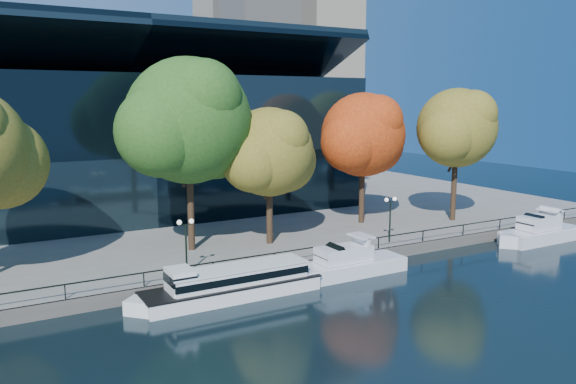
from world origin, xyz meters
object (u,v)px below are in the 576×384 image
tree_5 (458,130)px  lamp_1 (186,234)px  tour_boat (228,283)px  cruiser_near (344,264)px  tree_3 (271,154)px  lamp_2 (390,209)px  cruiser_far (539,231)px  tree_4 (365,137)px  tree_2 (191,123)px

tree_5 → lamp_1: 31.76m
tour_boat → cruiser_near: (9.80, 0.22, -0.15)m
tree_3 → lamp_2: 11.55m
tour_boat → tree_5: (29.16, 7.72, 9.35)m
tour_boat → tree_5: bearing=14.8°
lamp_1 → lamp_2: (18.76, 0.00, 0.00)m
cruiser_far → tree_5: tree_5 is taller
tour_boat → tree_4: tree_4 is taller
tree_3 → lamp_1: tree_3 is taller
tour_boat → tree_3: bearing=47.4°
cruiser_near → tree_2: tree_2 is taller
tour_boat → cruiser_near: 9.80m
tour_boat → lamp_2: (17.09, 3.66, 2.87)m
tour_boat → tree_5: size_ratio=1.00×
tree_5 → lamp_2: 14.28m
tree_4 → tree_5: (9.12, -3.72, 0.63)m
lamp_2 → lamp_1: bearing=180.0°
tree_3 → lamp_1: size_ratio=2.95×
tree_4 → lamp_2: size_ratio=3.29×
cruiser_near → tree_3: size_ratio=0.89×
tour_boat → cruiser_far: cruiser_far is taller
cruiser_far → tree_3: 26.93m
tree_2 → lamp_1: 10.18m
tree_3 → lamp_1: bearing=-152.9°
cruiser_near → cruiser_far: cruiser_far is taller
lamp_1 → cruiser_near: bearing=-16.7°
cruiser_far → tree_5: size_ratio=0.74×
cruiser_far → tour_boat: bearing=179.4°
tour_boat → tree_3: 13.95m
tour_boat → tree_2: tree_2 is taller
tree_4 → lamp_1: 23.79m
cruiser_far → lamp_2: lamp_2 is taller
tree_5 → lamp_2: (-12.06, -4.06, -6.47)m
tree_3 → lamp_2: bearing=-27.8°
lamp_1 → lamp_2: size_ratio=1.00×
lamp_1 → tour_boat: bearing=-65.5°
cruiser_far → lamp_1: 34.08m
tree_2 → lamp_2: 18.68m
tree_2 → tree_3: tree_2 is taller
tour_boat → tree_2: (1.17, 9.81, 10.47)m
tree_2 → lamp_1: (-2.84, -6.15, -7.59)m
tree_5 → lamp_2: bearing=-161.4°
tree_4 → tree_5: 9.87m
lamp_1 → tree_2: bearing=65.2°
cruiser_near → tree_5: size_ratio=0.77×
tree_2 → tree_5: tree_2 is taller
tour_boat → lamp_1: size_ratio=3.40×
tree_2 → tree_3: size_ratio=1.34×
tree_3 → tree_5: tree_5 is taller
tree_2 → tree_4: size_ratio=1.20×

